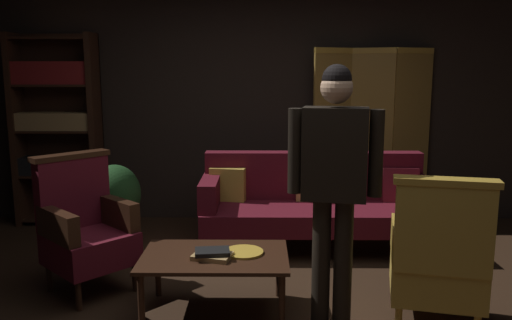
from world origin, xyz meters
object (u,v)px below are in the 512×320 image
object	(u,v)px
velvet_couch	(315,200)
folding_screen	(371,134)
bookshelf	(57,125)
book_black_cloth	(212,252)
standing_figure	(334,173)
armchair_wing_left	(85,227)
brass_tray	(244,252)
armchair_gilt_accent	(438,258)
book_tan_leather	(212,256)
potted_plant	(115,199)
coffee_table	(215,261)

from	to	relation	value
velvet_couch	folding_screen	bearing A→B (deg)	49.62
bookshelf	book_black_cloth	bearing A→B (deg)	-49.72
bookshelf	standing_figure	size ratio (longest dim) A/B	1.20
armchair_wing_left	standing_figure	xyz separation A→B (m)	(1.79, -0.57, 0.54)
standing_figure	brass_tray	size ratio (longest dim) A/B	6.22
bookshelf	armchair_gilt_accent	bearing A→B (deg)	-35.54
book_tan_leather	brass_tray	world-z (taller)	book_tan_leather
folding_screen	standing_figure	bearing A→B (deg)	-107.23
velvet_couch	armchair_gilt_accent	world-z (taller)	armchair_gilt_accent
potted_plant	folding_screen	bearing A→B (deg)	17.01
standing_figure	book_tan_leather	bearing A→B (deg)	171.98
armchair_wing_left	brass_tray	bearing A→B (deg)	-16.40
folding_screen	velvet_couch	distance (m)	1.19
bookshelf	velvet_couch	world-z (taller)	bookshelf
bookshelf	standing_figure	xyz separation A→B (m)	(2.65, -2.31, -0.06)
coffee_table	brass_tray	world-z (taller)	brass_tray
velvet_couch	armchair_wing_left	distance (m)	2.10
standing_figure	brass_tray	bearing A→B (deg)	159.76
coffee_table	book_black_cloth	world-z (taller)	book_black_cloth
armchair_wing_left	standing_figure	world-z (taller)	standing_figure
folding_screen	brass_tray	distance (m)	2.60
book_tan_leather	book_black_cloth	xyz separation A→B (m)	(0.00, 0.00, 0.03)
armchair_gilt_accent	standing_figure	distance (m)	0.85
folding_screen	armchair_gilt_accent	size ratio (longest dim) A/B	1.83
standing_figure	book_black_cloth	world-z (taller)	standing_figure
coffee_table	armchair_gilt_accent	xyz separation A→B (m)	(1.44, -0.23, 0.12)
armchair_gilt_accent	potted_plant	size ratio (longest dim) A/B	1.33
velvet_couch	bookshelf	bearing A→B (deg)	164.68
book_tan_leather	bookshelf	bearing A→B (deg)	130.28
velvet_couch	armchair_gilt_accent	xyz separation A→B (m)	(0.61, -1.63, 0.04)
velvet_couch	brass_tray	distance (m)	1.50
bookshelf	book_tan_leather	world-z (taller)	bookshelf
potted_plant	book_black_cloth	xyz separation A→B (m)	(1.07, -1.48, 0.02)
folding_screen	bookshelf	xyz separation A→B (m)	(-3.39, -0.07, 0.10)
armchair_gilt_accent	armchair_wing_left	size ratio (longest dim) A/B	1.00
potted_plant	standing_figure	bearing A→B (deg)	-40.59
bookshelf	book_tan_leather	bearing A→B (deg)	-49.72
folding_screen	armchair_gilt_accent	bearing A→B (deg)	-91.80
bookshelf	book_black_cloth	size ratio (longest dim) A/B	8.91
velvet_couch	book_tan_leather	xyz separation A→B (m)	(-0.84, -1.46, -0.02)
coffee_table	armchair_wing_left	bearing A→B (deg)	158.87
armchair_wing_left	book_tan_leather	xyz separation A→B (m)	(1.01, -0.46, -0.05)
brass_tray	book_tan_leather	bearing A→B (deg)	-153.44
standing_figure	velvet_couch	bearing A→B (deg)	88.18
velvet_couch	standing_figure	world-z (taller)	standing_figure
book_tan_leather	armchair_gilt_accent	bearing A→B (deg)	-6.53
bookshelf	standing_figure	bearing A→B (deg)	-41.09
bookshelf	brass_tray	bearing A→B (deg)	-45.36
standing_figure	book_tan_leather	size ratio (longest dim) A/B	6.75
folding_screen	armchair_gilt_accent	distance (m)	2.49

